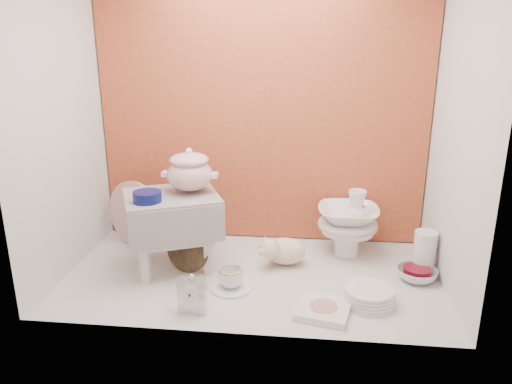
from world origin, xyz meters
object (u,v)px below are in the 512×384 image
gold_rim_teacup (231,278)px  crystal_bowl (417,274)px  mantel_clock (192,293)px  plush_pig (286,251)px  blue_white_vase (163,221)px  soup_tureen (190,170)px  step_stool (173,231)px  dinner_plate_stack (369,296)px  floral_platter (134,213)px  porcelain_tower (348,222)px

gold_rim_teacup → crystal_bowl: gold_rim_teacup is taller
mantel_clock → plush_pig: 0.62m
blue_white_vase → plush_pig: blue_white_vase is taller
soup_tureen → crystal_bowl: size_ratio=1.40×
soup_tureen → mantel_clock: bearing=-77.0°
step_stool → mantel_clock: bearing=-88.7°
step_stool → dinner_plate_stack: (0.94, -0.26, -0.15)m
soup_tureen → floral_platter: soup_tureen is taller
soup_tureen → dinner_plate_stack: 1.02m
step_stool → porcelain_tower: 0.91m
soup_tureen → floral_platter: 0.53m
soup_tureen → floral_platter: bearing=152.0°
plush_pig → soup_tureen: bearing=167.6°
soup_tureen → blue_white_vase: 0.52m
floral_platter → gold_rim_teacup: 0.77m
plush_pig → dinner_plate_stack: size_ratio=1.12×
soup_tureen → gold_rim_teacup: soup_tureen is taller
floral_platter → crystal_bowl: floral_platter is taller
plush_pig → porcelain_tower: (0.32, 0.16, 0.10)m
soup_tureen → porcelain_tower: bearing=13.7°
soup_tureen → gold_rim_teacup: (0.24, -0.25, -0.44)m
floral_platter → gold_rim_teacup: size_ratio=3.20×
step_stool → crystal_bowl: 1.20m
dinner_plate_stack → plush_pig: bearing=137.7°
step_stool → dinner_plate_stack: step_stool is taller
gold_rim_teacup → floral_platter: bearing=143.5°
step_stool → plush_pig: 0.57m
blue_white_vase → plush_pig: (0.71, -0.24, -0.04)m
blue_white_vase → plush_pig: bearing=-18.6°
step_stool → mantel_clock: 0.47m
gold_rim_teacup → soup_tureen: bearing=133.0°
mantel_clock → crystal_bowl: bearing=27.4°
dinner_plate_stack → crystal_bowl: (0.25, 0.24, -0.01)m
blue_white_vase → porcelain_tower: porcelain_tower is taller
step_stool → floral_platter: bearing=115.7°
plush_pig → crystal_bowl: 0.64m
porcelain_tower → gold_rim_teacup: bearing=-141.1°
blue_white_vase → gold_rim_teacup: bearing=-48.0°
soup_tureen → dinner_plate_stack: (0.85, -0.31, -0.46)m
blue_white_vase → plush_pig: size_ratio=0.91×
step_stool → crystal_bowl: step_stool is taller
plush_pig → dinner_plate_stack: (0.38, -0.35, -0.04)m
dinner_plate_stack → step_stool: bearing=164.3°
mantel_clock → dinner_plate_stack: mantel_clock is taller
crystal_bowl → gold_rim_teacup: bearing=-168.1°
gold_rim_teacup → porcelain_tower: 0.72m
floral_platter → blue_white_vase: 0.17m
gold_rim_teacup → mantel_clock: bearing=-121.5°
crystal_bowl → blue_white_vase: bearing=165.8°
blue_white_vase → crystal_bowl: size_ratio=1.26×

